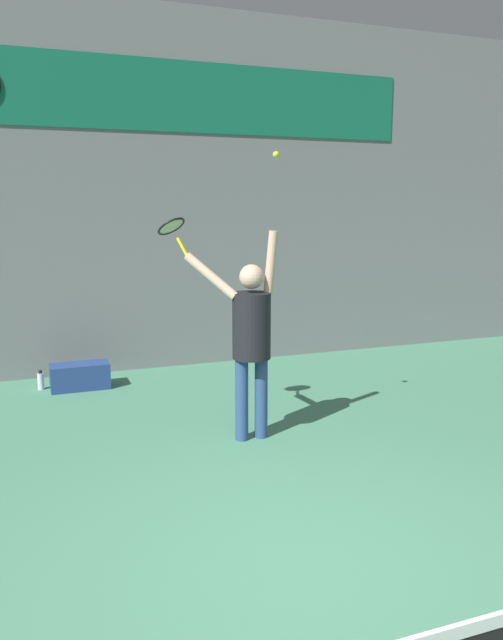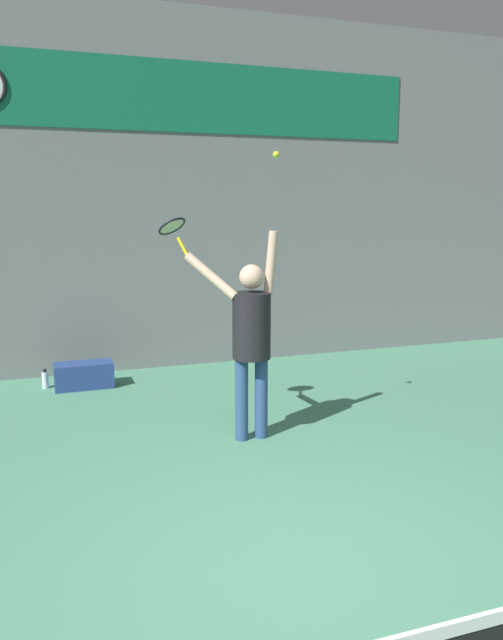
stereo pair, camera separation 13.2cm
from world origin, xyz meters
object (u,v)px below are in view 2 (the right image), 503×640
tennis_player (251,332)px  tennis_ball (276,155)px  water_bottle (45,380)px  tennis_racket (173,228)px  equipment_bag (84,375)px

tennis_player → tennis_ball: (0.23, -0.06, 1.69)m
tennis_player → water_bottle: (-1.92, 2.55, -0.99)m
tennis_player → tennis_racket: tennis_racket is taller
tennis_racket → equipment_bag: size_ratio=0.53×
tennis_racket → tennis_ball: 1.24m
water_bottle → equipment_bag: size_ratio=0.34×
water_bottle → equipment_bag: (0.47, -0.14, 0.05)m
tennis_ball → water_bottle: 4.31m
tennis_player → equipment_bag: tennis_player is taller
tennis_racket → tennis_ball: tennis_ball is taller
tennis_player → tennis_racket: bearing=144.7°
tennis_racket → water_bottle: tennis_racket is taller
tennis_player → equipment_bag: bearing=120.9°
equipment_bag → water_bottle: bearing=163.6°
tennis_player → water_bottle: 3.34m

